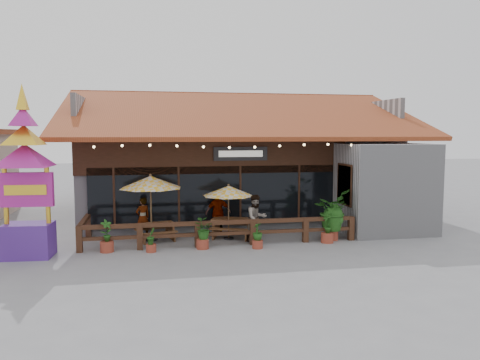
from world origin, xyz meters
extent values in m
plane|color=gray|center=(0.00, 0.00, 0.00)|extent=(100.00, 100.00, 0.00)
cube|color=#AFAEB3|center=(0.00, 7.00, 2.00)|extent=(14.00, 10.00, 4.00)
cube|color=#391D12|center=(-1.50, 1.92, 3.20)|extent=(11.00, 0.16, 1.60)
cube|color=black|center=(-1.50, 1.90, 1.50)|extent=(10.00, 0.12, 2.40)
cube|color=#FFD372|center=(-1.50, 2.10, 1.50)|extent=(9.80, 0.05, 2.20)
cube|color=#AFAEB3|center=(5.25, 0.65, 1.80)|extent=(3.50, 2.70, 3.60)
cube|color=#AD1B22|center=(3.44, 0.50, 2.00)|extent=(0.06, 1.20, 1.50)
cube|color=#391D12|center=(3.43, 0.50, 2.00)|extent=(0.04, 1.34, 1.64)
cube|color=#933E21|center=(0.00, 3.50, 4.90)|extent=(15.50, 7.05, 2.37)
cube|color=#933E21|center=(0.00, 10.50, 4.90)|extent=(15.50, 7.05, 2.37)
cube|color=#933E21|center=(0.00, 7.00, 6.02)|extent=(15.50, 0.30, 0.12)
cube|color=#AFAEB3|center=(-7.00, 7.00, 4.70)|extent=(0.20, 9.00, 1.80)
cube|color=#AFAEB3|center=(7.00, 7.00, 4.70)|extent=(0.20, 9.00, 1.80)
cube|color=black|center=(-0.50, 1.80, 3.20)|extent=(2.20, 0.10, 0.55)
cube|color=silver|center=(-0.50, 1.74, 3.20)|extent=(1.80, 0.02, 0.25)
cube|color=#391D12|center=(-5.50, 1.86, 1.50)|extent=(0.08, 0.08, 2.40)
cube|color=#391D12|center=(-3.00, 1.86, 1.50)|extent=(0.08, 0.08, 2.40)
cube|color=#391D12|center=(-0.50, 1.86, 1.50)|extent=(0.08, 0.08, 2.40)
cube|color=#391D12|center=(2.00, 1.86, 1.50)|extent=(0.08, 0.08, 2.40)
sphere|color=#FACD89|center=(-6.00, 0.08, 3.55)|extent=(0.09, 0.09, 0.09)
sphere|color=#FACD89|center=(-5.05, 0.08, 3.59)|extent=(0.09, 0.09, 0.09)
sphere|color=#FACD89|center=(-4.10, 0.08, 3.60)|extent=(0.09, 0.09, 0.09)
sphere|color=#FACD89|center=(-3.15, 0.08, 3.57)|extent=(0.09, 0.09, 0.09)
sphere|color=#FACD89|center=(-2.20, 0.08, 3.53)|extent=(0.09, 0.09, 0.09)
sphere|color=#FACD89|center=(-1.25, 0.08, 3.50)|extent=(0.09, 0.09, 0.09)
sphere|color=#FACD89|center=(-0.30, 0.08, 3.51)|extent=(0.09, 0.09, 0.09)
sphere|color=#FACD89|center=(0.65, 0.08, 3.55)|extent=(0.09, 0.09, 0.09)
sphere|color=#FACD89|center=(1.60, 0.08, 3.59)|extent=(0.09, 0.09, 0.09)
sphere|color=#FACD89|center=(2.55, 0.08, 3.60)|extent=(0.09, 0.09, 0.09)
sphere|color=#FACD89|center=(3.50, 0.08, 3.57)|extent=(0.09, 0.09, 0.09)
cube|color=#442518|center=(-6.50, -0.50, 0.45)|extent=(0.20, 0.20, 0.90)
cube|color=#442518|center=(-4.50, -0.50, 0.45)|extent=(0.20, 0.20, 0.90)
cube|color=#442518|center=(-2.50, -0.50, 0.45)|extent=(0.20, 0.20, 0.90)
cube|color=#442518|center=(-0.50, -0.50, 0.45)|extent=(0.20, 0.20, 0.90)
cube|color=#442518|center=(1.50, -0.50, 0.45)|extent=(0.20, 0.20, 0.90)
cube|color=#442518|center=(3.30, -0.50, 0.45)|extent=(0.20, 0.20, 0.90)
cube|color=#442518|center=(-1.60, -0.50, 0.85)|extent=(9.80, 0.16, 0.14)
cube|color=#442518|center=(-1.60, -0.50, 0.45)|extent=(9.80, 0.12, 0.12)
cube|color=#442518|center=(-6.50, 0.75, 0.85)|extent=(0.16, 2.50, 0.14)
cube|color=#442518|center=(-6.50, 1.90, 0.45)|extent=(0.20, 0.20, 0.90)
cylinder|color=brown|center=(-4.10, 0.87, 1.18)|extent=(0.06, 0.06, 2.37)
cone|color=yellow|center=(-4.10, 0.87, 2.21)|extent=(2.96, 2.96, 0.46)
sphere|color=brown|center=(-4.10, 0.87, 2.47)|extent=(0.10, 0.10, 0.10)
cylinder|color=black|center=(-4.10, 0.87, 0.03)|extent=(0.45, 0.45, 0.06)
cylinder|color=brown|center=(-1.20, 0.59, 0.99)|extent=(0.05, 0.05, 1.98)
cone|color=yellow|center=(-1.20, 0.59, 1.85)|extent=(2.56, 2.56, 0.39)
sphere|color=brown|center=(-1.20, 0.59, 2.07)|extent=(0.09, 0.09, 0.09)
cylinder|color=black|center=(-1.20, 0.59, 0.03)|extent=(0.38, 0.38, 0.05)
cube|color=brown|center=(-3.93, 0.82, 0.63)|extent=(1.49, 0.97, 0.05)
cube|color=brown|center=(-4.52, 0.67, 0.32)|extent=(0.22, 0.60, 0.63)
cube|color=brown|center=(-3.35, 0.97, 0.32)|extent=(0.22, 0.60, 0.63)
cube|color=brown|center=(-3.82, 0.36, 0.38)|extent=(1.39, 0.58, 0.04)
cube|color=brown|center=(-4.05, 1.28, 0.38)|extent=(1.39, 0.58, 0.04)
cube|color=brown|center=(-1.02, 0.79, 0.72)|extent=(1.71, 1.24, 0.06)
cube|color=brown|center=(-1.65, 1.04, 0.36)|extent=(0.32, 0.66, 0.72)
cube|color=brown|center=(-0.39, 0.54, 0.36)|extent=(0.32, 0.66, 0.72)
cube|color=brown|center=(-1.21, 0.30, 0.43)|extent=(1.54, 0.82, 0.05)
cube|color=brown|center=(-0.82, 1.29, 0.43)|extent=(1.54, 0.82, 0.05)
cube|color=#50268D|center=(-8.03, -0.80, 0.55)|extent=(1.55, 1.20, 1.11)
cube|color=#AF208C|center=(-8.03, -0.80, 2.22)|extent=(1.67, 0.34, 1.11)
cube|color=yellow|center=(-8.03, -0.93, 2.22)|extent=(1.29, 0.11, 0.32)
cylinder|color=yellow|center=(-8.67, -0.80, 2.03)|extent=(0.15, 0.15, 1.85)
cylinder|color=yellow|center=(-7.38, -0.80, 2.03)|extent=(0.15, 0.15, 1.85)
pyramid|color=#AF208C|center=(-8.03, -0.80, 3.69)|extent=(2.36, 2.36, 0.74)
pyramid|color=yellow|center=(-8.03, -0.80, 4.29)|extent=(1.67, 1.67, 0.65)
pyramid|color=#AF208C|center=(-8.03, -0.80, 4.89)|extent=(1.08, 1.08, 0.65)
pyramid|color=yellow|center=(-8.03, -0.80, 5.58)|extent=(0.49, 0.49, 0.83)
cylinder|color=brown|center=(2.59, -0.33, 0.19)|extent=(0.51, 0.51, 0.37)
imported|color=#215A19|center=(2.59, -0.33, 1.14)|extent=(1.79, 1.82, 1.53)
sphere|color=#215A19|center=(2.72, -0.41, 0.85)|extent=(0.51, 0.51, 0.51)
sphere|color=#215A19|center=(2.49, -0.21, 1.02)|extent=(0.44, 0.44, 0.44)
imported|color=#391D12|center=(-4.42, 1.36, 0.79)|extent=(0.69, 0.61, 1.58)
imported|color=#391D12|center=(-0.27, -0.06, 0.88)|extent=(1.02, 0.90, 1.76)
imported|color=#391D12|center=(-1.48, 1.46, 0.88)|extent=(1.07, 0.55, 1.76)
cylinder|color=brown|center=(-5.59, -0.61, 0.18)|extent=(0.46, 0.46, 0.36)
imported|color=#215A19|center=(-5.59, -0.61, 0.74)|extent=(0.48, 0.44, 0.75)
cylinder|color=brown|center=(-4.12, -0.91, 0.14)|extent=(0.34, 0.34, 0.27)
imported|color=#215A19|center=(-4.12, -0.91, 0.55)|extent=(0.36, 0.39, 0.56)
cylinder|color=brown|center=(-2.35, -0.78, 0.17)|extent=(0.43, 0.43, 0.35)
imported|color=#215A19|center=(-2.35, -0.78, 0.70)|extent=(0.83, 0.80, 0.71)
cylinder|color=brown|center=(-0.46, -1.09, 0.15)|extent=(0.37, 0.37, 0.30)
imported|color=#215A19|center=(-0.46, -1.09, 0.60)|extent=(0.48, 0.48, 0.61)
cylinder|color=brown|center=(2.26, -0.74, 0.18)|extent=(0.46, 0.46, 0.36)
imported|color=#215A19|center=(2.26, -0.74, 0.74)|extent=(0.33, 0.43, 0.75)
camera|label=1|loc=(-4.11, -16.74, 4.00)|focal=35.00mm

